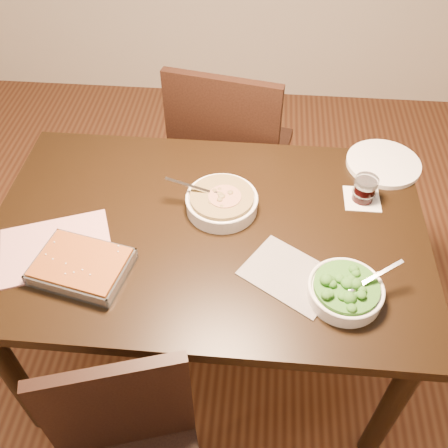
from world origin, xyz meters
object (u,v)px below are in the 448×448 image
(table, at_px, (208,247))
(stew_bowl, at_px, (222,202))
(broccoli_bowl, at_px, (345,290))
(dinner_plate, at_px, (383,163))
(baking_dish, at_px, (82,266))
(chair_far, at_px, (230,152))
(wine_tumbler, at_px, (365,189))

(table, xyz_separation_m, stew_bowl, (0.04, 0.09, 0.13))
(table, relative_size, broccoli_bowl, 6.13)
(table, bearing_deg, dinner_plate, 30.96)
(dinner_plate, bearing_deg, table, -149.04)
(table, xyz_separation_m, dinner_plate, (0.60, 0.36, 0.10))
(baking_dish, xyz_separation_m, dinner_plate, (0.95, 0.57, -0.01))
(broccoli_bowl, height_order, dinner_plate, broccoli_bowl)
(broccoli_bowl, relative_size, chair_far, 0.23)
(baking_dish, height_order, wine_tumbler, wine_tumbler)
(table, height_order, chair_far, chair_far)
(chair_far, bearing_deg, broccoli_bowl, 125.12)
(baking_dish, relative_size, dinner_plate, 1.15)
(broccoli_bowl, height_order, chair_far, chair_far)
(wine_tumbler, bearing_deg, stew_bowl, -169.61)
(chair_far, bearing_deg, dinner_plate, 164.78)
(broccoli_bowl, height_order, wine_tumbler, wine_tumbler)
(table, bearing_deg, broccoli_bowl, -29.23)
(broccoli_bowl, distance_m, baking_dish, 0.76)
(broccoli_bowl, xyz_separation_m, dinner_plate, (0.19, 0.59, -0.02))
(table, height_order, broccoli_bowl, broccoli_bowl)
(dinner_plate, bearing_deg, wine_tumbler, -116.77)
(stew_bowl, bearing_deg, baking_dish, -142.33)
(stew_bowl, distance_m, dinner_plate, 0.62)
(chair_far, bearing_deg, table, 99.04)
(table, bearing_deg, wine_tumbler, 19.02)
(broccoli_bowl, relative_size, wine_tumbler, 2.60)
(stew_bowl, bearing_deg, chair_far, 91.73)
(baking_dish, height_order, chair_far, chair_far)
(baking_dish, xyz_separation_m, wine_tumbler, (0.85, 0.38, 0.03))
(table, relative_size, wine_tumbler, 15.91)
(table, relative_size, baking_dish, 4.59)
(table, relative_size, chair_far, 1.43)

